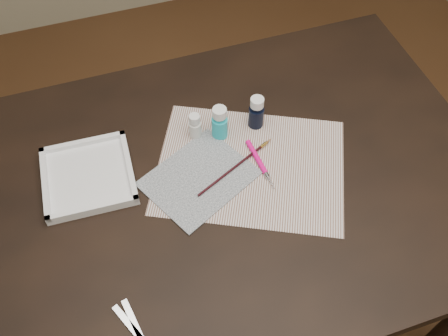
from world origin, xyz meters
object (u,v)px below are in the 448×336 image
object	(u,v)px
paint_bottle_navy	(256,112)
palette_tray	(88,176)
scissors	(135,336)
paper	(251,166)
paint_bottle_white	(195,126)
paint_bottle_cyan	(220,123)
canvas	(199,178)

from	to	relation	value
paint_bottle_navy	palette_tray	xyz separation A→B (m)	(-0.44, -0.03, -0.03)
paint_bottle_navy	scissors	size ratio (longest dim) A/B	0.57
paint_bottle_navy	paper	bearing A→B (deg)	-115.51
paint_bottle_white	paint_bottle_cyan	xyz separation A→B (m)	(0.06, -0.02, 0.01)
paint_bottle_cyan	paint_bottle_navy	bearing A→B (deg)	2.77
paint_bottle_cyan	palette_tray	world-z (taller)	paint_bottle_cyan
paper	paint_bottle_white	xyz separation A→B (m)	(-0.10, 0.13, 0.04)
palette_tray	paint_bottle_white	bearing A→B (deg)	9.45
palette_tray	paint_bottle_navy	bearing A→B (deg)	4.38
paint_bottle_white	canvas	bearing A→B (deg)	-103.02
paper	canvas	xyz separation A→B (m)	(-0.13, 0.00, 0.00)
paint_bottle_white	scissors	xyz separation A→B (m)	(-0.26, -0.45, -0.03)
scissors	palette_tray	bearing A→B (deg)	-21.08
paint_bottle_white	scissors	world-z (taller)	paint_bottle_white
paint_bottle_navy	paint_bottle_cyan	bearing A→B (deg)	-177.23
paper	palette_tray	xyz separation A→B (m)	(-0.38, 0.09, 0.01)
paint_bottle_cyan	palette_tray	distance (m)	0.34
canvas	paper	bearing A→B (deg)	-1.59
canvas	palette_tray	xyz separation A→B (m)	(-0.25, 0.08, 0.01)
paper	palette_tray	world-z (taller)	palette_tray
paint_bottle_white	paint_bottle_navy	xyz separation A→B (m)	(0.16, -0.01, 0.01)
canvas	paint_bottle_navy	size ratio (longest dim) A/B	2.55
scissors	paper	bearing A→B (deg)	-72.94
canvas	palette_tray	size ratio (longest dim) A/B	1.15
canvas	scissors	bearing A→B (deg)	-125.34
paint_bottle_white	paper	bearing A→B (deg)	-53.39
paint_bottle_navy	scissors	bearing A→B (deg)	-133.49
scissors	palette_tray	size ratio (longest dim) A/B	0.79
scissors	canvas	bearing A→B (deg)	-59.77
paint_bottle_navy	palette_tray	distance (m)	0.44
palette_tray	scissors	bearing A→B (deg)	-86.65
paper	canvas	size ratio (longest dim) A/B	1.86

